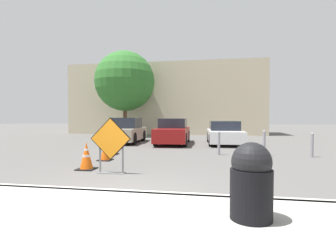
% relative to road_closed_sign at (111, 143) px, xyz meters
% --- Properties ---
extents(ground_plane, '(96.00, 96.00, 0.00)m').
position_rel_road_closed_sign_xyz_m(ground_plane, '(0.96, 7.97, -0.84)').
color(ground_plane, '#565451').
extents(sidewalk_strip, '(28.13, 2.93, 0.14)m').
position_rel_road_closed_sign_xyz_m(sidewalk_strip, '(0.96, -3.50, -0.77)').
color(sidewalk_strip, '#ADAAA3').
rests_on(sidewalk_strip, ground_plane).
extents(curb_lip, '(28.13, 0.20, 0.14)m').
position_rel_road_closed_sign_xyz_m(curb_lip, '(0.96, -2.03, -0.77)').
color(curb_lip, '#ADAAA3').
rests_on(curb_lip, ground_plane).
extents(road_closed_sign, '(1.17, 0.20, 1.55)m').
position_rel_road_closed_sign_xyz_m(road_closed_sign, '(0.00, 0.00, 0.00)').
color(road_closed_sign, black).
rests_on(road_closed_sign, ground_plane).
extents(traffic_cone_nearest, '(0.52, 0.52, 0.80)m').
position_rel_road_closed_sign_xyz_m(traffic_cone_nearest, '(-0.94, 0.43, -0.45)').
color(traffic_cone_nearest, black).
rests_on(traffic_cone_nearest, ground_plane).
extents(traffic_cone_second, '(0.47, 0.47, 0.69)m').
position_rel_road_closed_sign_xyz_m(traffic_cone_second, '(-1.06, 2.08, -0.51)').
color(traffic_cone_second, black).
rests_on(traffic_cone_second, ground_plane).
extents(traffic_cone_third, '(0.43, 0.43, 0.78)m').
position_rel_road_closed_sign_xyz_m(traffic_cone_third, '(-1.36, 3.56, -0.46)').
color(traffic_cone_third, black).
rests_on(traffic_cone_third, ground_plane).
extents(parked_car_nearest, '(2.00, 4.29, 1.53)m').
position_rel_road_closed_sign_xyz_m(parked_car_nearest, '(-2.52, 8.68, -0.14)').
color(parked_car_nearest, '#A39984').
rests_on(parked_car_nearest, ground_plane).
extents(parked_car_second, '(1.93, 4.67, 1.49)m').
position_rel_road_closed_sign_xyz_m(parked_car_second, '(0.45, 8.43, -0.14)').
color(parked_car_second, maroon).
rests_on(parked_car_second, ground_plane).
extents(parked_car_third, '(2.08, 4.31, 1.34)m').
position_rel_road_closed_sign_xyz_m(parked_car_third, '(3.41, 8.76, -0.21)').
color(parked_car_third, white).
rests_on(parked_car_third, ground_plane).
extents(trash_bin, '(0.57, 0.57, 1.06)m').
position_rel_road_closed_sign_xyz_m(trash_bin, '(3.29, -3.07, -0.17)').
color(trash_bin, black).
rests_on(trash_bin, sidewalk_strip).
extents(bollard_nearest, '(0.12, 0.12, 0.97)m').
position_rel_road_closed_sign_xyz_m(bollard_nearest, '(3.00, 4.19, -0.33)').
color(bollard_nearest, gray).
rests_on(bollard_nearest, ground_plane).
extents(bollard_second, '(0.12, 0.12, 1.03)m').
position_rel_road_closed_sign_xyz_m(bollard_second, '(4.79, 4.19, -0.30)').
color(bollard_second, gray).
rests_on(bollard_second, ground_plane).
extents(bollard_third, '(0.12, 0.12, 0.95)m').
position_rel_road_closed_sign_xyz_m(bollard_third, '(6.57, 4.19, -0.34)').
color(bollard_third, gray).
rests_on(bollard_third, ground_plane).
extents(building_facade_backdrop, '(18.38, 5.00, 6.58)m').
position_rel_road_closed_sign_xyz_m(building_facade_backdrop, '(-1.77, 18.86, 2.45)').
color(building_facade_backdrop, beige).
rests_on(building_facade_backdrop, ground_plane).
extents(street_tree_behind_lot, '(4.99, 4.99, 7.08)m').
position_rel_road_closed_sign_xyz_m(street_tree_behind_lot, '(-4.55, 14.31, 3.74)').
color(street_tree_behind_lot, '#513823').
rests_on(street_tree_behind_lot, ground_plane).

